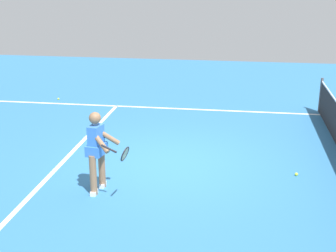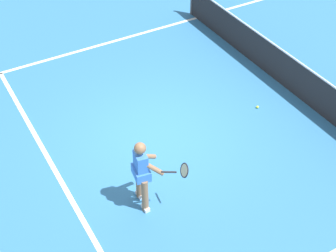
{
  "view_description": "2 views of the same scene",
  "coord_description": "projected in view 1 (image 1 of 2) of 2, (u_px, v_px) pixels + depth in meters",
  "views": [
    {
      "loc": [
        9.41,
        1.4,
        3.94
      ],
      "look_at": [
        0.84,
        0.08,
        1.12
      ],
      "focal_mm": 50.57,
      "sensor_mm": 36.0,
      "label": 1
    },
    {
      "loc": [
        7.46,
        -3.96,
        7.46
      ],
      "look_at": [
        0.81,
        -0.15,
        0.99
      ],
      "focal_mm": 53.62,
      "sensor_mm": 36.0,
      "label": 2
    }
  ],
  "objects": [
    {
      "name": "ground_plane",
      "position": [
        170.0,
        163.0,
        10.26
      ],
      "size": [
        25.39,
        25.39,
        0.0
      ],
      "primitive_type": "plane",
      "color": "teal"
    },
    {
      "name": "service_line_marking",
      "position": [
        68.0,
        157.0,
        10.6
      ],
      "size": [
        8.57,
        0.1,
        0.01
      ],
      "primitive_type": "cube",
      "color": "white",
      "rests_on": "ground"
    },
    {
      "name": "sideline_left_marking",
      "position": [
        191.0,
        109.0,
        14.29
      ],
      "size": [
        0.1,
        17.53,
        0.01
      ],
      "primitive_type": "cube",
      "color": "white",
      "rests_on": "ground"
    },
    {
      "name": "tennis_player",
      "position": [
        98.0,
        149.0,
        8.69
      ],
      "size": [
        0.88,
        0.91,
        1.55
      ],
      "color": "#8C6647",
      "rests_on": "ground"
    },
    {
      "name": "tennis_ball_near",
      "position": [
        296.0,
        174.0,
        9.61
      ],
      "size": [
        0.07,
        0.07,
        0.07
      ],
      "primitive_type": "sphere",
      "color": "#D1E533",
      "rests_on": "ground"
    },
    {
      "name": "tennis_ball_mid",
      "position": [
        58.0,
        99.0,
        15.33
      ],
      "size": [
        0.07,
        0.07,
        0.07
      ],
      "primitive_type": "sphere",
      "color": "#D1E533",
      "rests_on": "ground"
    }
  ]
}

